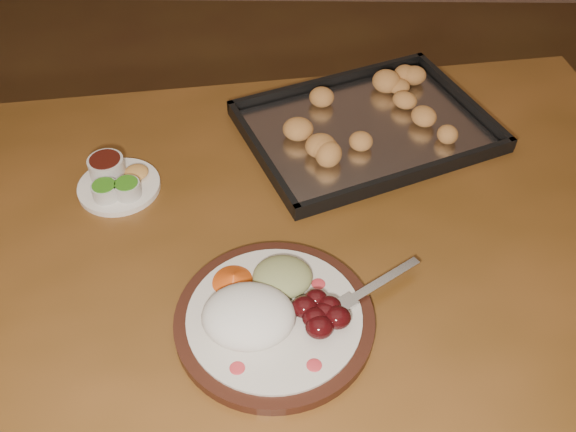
{
  "coord_description": "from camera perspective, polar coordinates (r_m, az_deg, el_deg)",
  "views": [
    {
      "loc": [
        0.07,
        -1.01,
        1.53
      ],
      "look_at": [
        0.06,
        -0.27,
        0.77
      ],
      "focal_mm": 40.0,
      "sensor_mm": 36.0,
      "label": 1
    }
  ],
  "objects": [
    {
      "name": "ground",
      "position": [
        1.84,
        -1.75,
        -10.94
      ],
      "size": [
        4.0,
        4.0,
        0.0
      ],
      "primitive_type": "plane",
      "color": "brown",
      "rests_on": "ground"
    },
    {
      "name": "baking_tray",
      "position": [
        1.26,
        6.93,
        7.95
      ],
      "size": [
        0.55,
        0.49,
        0.05
      ],
      "rotation": [
        0.0,
        0.0,
        0.43
      ],
      "color": "black",
      "rests_on": "dining_table"
    },
    {
      "name": "dining_table",
      "position": [
        1.13,
        -2.79,
        -5.2
      ],
      "size": [
        1.63,
        1.13,
        0.75
      ],
      "rotation": [
        0.0,
        0.0,
        0.16
      ],
      "color": "brown",
      "rests_on": "ground"
    },
    {
      "name": "dinner_plate",
      "position": [
        0.93,
        -1.56,
        -8.64
      ],
      "size": [
        0.37,
        0.29,
        0.07
      ],
      "rotation": [
        0.0,
        0.0,
        0.21
      ],
      "color": "#33160E",
      "rests_on": "dining_table"
    },
    {
      "name": "condiment_saucer",
      "position": [
        1.17,
        -15.06,
        3.05
      ],
      "size": [
        0.14,
        0.14,
        0.05
      ],
      "rotation": [
        0.0,
        0.0,
        0.47
      ],
      "color": "white",
      "rests_on": "dining_table"
    }
  ]
}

